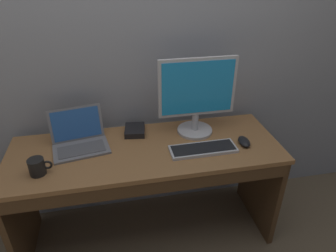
{
  "coord_description": "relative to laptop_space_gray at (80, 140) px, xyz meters",
  "views": [
    {
      "loc": [
        -0.17,
        -1.53,
        1.78
      ],
      "look_at": [
        0.14,
        0.0,
        0.88
      ],
      "focal_mm": 32.21,
      "sensor_mm": 36.0,
      "label": 1
    }
  ],
  "objects": [
    {
      "name": "computer_mouse",
      "position": [
        1.0,
        -0.17,
        -0.03
      ],
      "size": [
        0.07,
        0.12,
        0.04
      ],
      "primitive_type": "ellipsoid",
      "rotation": [
        0.0,
        0.0,
        -0.05
      ],
      "color": "black",
      "rests_on": "desk"
    },
    {
      "name": "external_drive_box",
      "position": [
        0.35,
        0.1,
        -0.03
      ],
      "size": [
        0.15,
        0.18,
        0.04
      ],
      "primitive_type": "cube",
      "rotation": [
        0.0,
        0.0,
        -0.13
      ],
      "color": "black",
      "rests_on": "desk"
    },
    {
      "name": "laptop_space_gray",
      "position": [
        0.0,
        0.0,
        0.0
      ],
      "size": [
        0.36,
        0.31,
        0.22
      ],
      "color": "slate",
      "rests_on": "desk"
    },
    {
      "name": "back_wall",
      "position": [
        0.39,
        0.27,
        0.61
      ],
      "size": [
        4.47,
        0.04,
        2.79
      ],
      "primitive_type": "cube",
      "color": "gray",
      "rests_on": "ground"
    },
    {
      "name": "ground_plane",
      "position": [
        0.39,
        -0.1,
        -0.79
      ],
      "size": [
        14.0,
        14.0,
        0.0
      ],
      "primitive_type": "plane",
      "color": "brown"
    },
    {
      "name": "wired_keyboard",
      "position": [
        0.73,
        -0.19,
        -0.04
      ],
      "size": [
        0.41,
        0.14,
        0.02
      ],
      "color": "#BCBCC1",
      "rests_on": "desk"
    },
    {
      "name": "coffee_mug",
      "position": [
        -0.21,
        -0.23,
        -0.0
      ],
      "size": [
        0.12,
        0.09,
        0.09
      ],
      "color": "black",
      "rests_on": "desk"
    },
    {
      "name": "desk",
      "position": [
        0.39,
        -0.11,
        -0.23
      ],
      "size": [
        1.66,
        0.59,
        0.74
      ],
      "color": "olive",
      "rests_on": "ground"
    },
    {
      "name": "external_monitor",
      "position": [
        0.74,
        0.03,
        0.21
      ],
      "size": [
        0.49,
        0.23,
        0.51
      ],
      "color": "#B7B7BC",
      "rests_on": "desk"
    }
  ]
}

